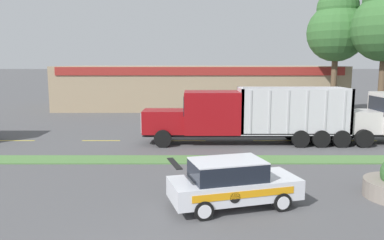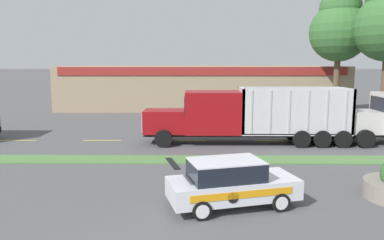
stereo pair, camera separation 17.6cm
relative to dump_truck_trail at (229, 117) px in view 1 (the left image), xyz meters
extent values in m
cube|color=#517F42|center=(-3.51, -4.03, -1.60)|extent=(120.00, 1.58, 0.06)
cube|color=yellow|center=(-13.35, 0.76, -1.62)|extent=(2.40, 0.14, 0.01)
cube|color=yellow|center=(-7.95, 0.76, -1.62)|extent=(2.40, 0.14, 0.01)
cube|color=yellow|center=(-2.55, 0.76, -1.62)|extent=(2.40, 0.14, 0.01)
cube|color=yellow|center=(2.85, 0.76, -1.62)|extent=(2.40, 0.14, 0.01)
cube|color=yellow|center=(8.25, 0.76, -1.62)|extent=(2.40, 0.14, 0.01)
cube|color=silver|center=(7.74, 0.00, -0.27)|extent=(2.31, 1.94, 1.31)
cube|color=#B7B7BC|center=(6.55, 0.00, -0.27)|extent=(0.06, 1.65, 1.12)
cube|color=black|center=(8.88, 0.00, 0.69)|extent=(0.04, 2.01, 1.08)
cylinder|color=black|center=(7.74, -1.16, -1.10)|extent=(1.05, 0.30, 1.05)
cylinder|color=black|center=(7.74, 1.16, -1.10)|extent=(1.05, 0.30, 1.05)
cube|color=black|center=(0.95, 0.00, -1.03)|extent=(12.21, 1.27, 0.18)
cube|color=maroon|center=(-3.92, 0.00, -0.26)|extent=(2.49, 1.89, 1.36)
cube|color=#B7B7BC|center=(-5.19, 0.00, -0.26)|extent=(0.06, 1.62, 1.16)
cube|color=maroon|center=(-1.03, 0.00, 0.30)|extent=(3.28, 2.31, 2.48)
cube|color=black|center=(-2.69, 0.00, 0.73)|extent=(0.04, 1.96, 1.11)
cylinder|color=silver|center=(0.71, -0.75, 1.08)|extent=(0.14, 0.14, 1.57)
cube|color=silver|center=(3.83, 0.00, -0.88)|extent=(6.44, 2.31, 0.12)
cube|color=silver|center=(0.69, 0.00, 0.44)|extent=(0.16, 2.31, 2.64)
cube|color=silver|center=(6.97, 0.00, 0.44)|extent=(0.16, 2.31, 2.64)
cube|color=silver|center=(3.83, -1.07, 0.44)|extent=(6.44, 0.16, 2.64)
cube|color=silver|center=(3.83, 1.08, 0.44)|extent=(6.44, 0.16, 2.64)
cube|color=#B2B2B7|center=(1.15, -1.17, 0.44)|extent=(0.10, 0.04, 2.51)
cube|color=#B2B2B7|center=(2.22, -1.17, 0.44)|extent=(0.10, 0.04, 2.51)
cube|color=#B2B2B7|center=(3.29, -1.17, 0.44)|extent=(0.10, 0.04, 2.51)
cube|color=#B2B2B7|center=(4.37, -1.17, 0.44)|extent=(0.10, 0.04, 2.51)
cube|color=#B2B2B7|center=(5.44, -1.17, 0.44)|extent=(0.10, 0.04, 2.51)
cube|color=#B2B2B7|center=(6.51, -1.17, 0.44)|extent=(0.10, 0.04, 2.51)
cylinder|color=black|center=(-3.92, -1.13, -1.12)|extent=(1.01, 0.30, 1.01)
cylinder|color=black|center=(-3.92, 1.14, -1.12)|extent=(1.01, 0.30, 1.01)
cylinder|color=black|center=(6.45, -1.13, -1.12)|extent=(1.01, 0.30, 1.01)
cylinder|color=black|center=(6.45, 1.14, -1.12)|extent=(1.01, 0.30, 1.01)
cylinder|color=black|center=(5.26, -1.13, -1.12)|extent=(1.01, 0.30, 1.01)
cylinder|color=black|center=(5.26, 1.14, -1.12)|extent=(1.01, 0.30, 1.01)
cylinder|color=black|center=(4.07, -1.13, -1.12)|extent=(1.01, 0.30, 1.01)
cylinder|color=black|center=(4.07, 1.14, -1.12)|extent=(1.01, 0.30, 1.01)
cube|color=silver|center=(-0.78, -10.12, -0.98)|extent=(4.67, 2.87, 0.67)
cube|color=black|center=(-1.03, -10.19, -0.34)|extent=(2.73, 2.14, 0.61)
cube|color=silver|center=(-1.03, -10.19, -0.01)|extent=(2.73, 2.14, 0.04)
cube|color=black|center=(-2.78, -10.68, 0.03)|extent=(0.57, 1.41, 0.03)
cube|color=orange|center=(-0.54, -10.98, -0.91)|extent=(3.36, 0.95, 0.23)
cylinder|color=black|center=(-0.85, -11.07, -0.98)|extent=(0.36, 0.11, 0.37)
cylinder|color=black|center=(0.75, -10.57, -1.31)|extent=(0.66, 0.36, 0.63)
cylinder|color=silver|center=(0.78, -10.67, -1.31)|extent=(0.43, 0.13, 0.44)
cylinder|color=black|center=(0.29, -8.94, -1.31)|extent=(0.66, 0.36, 0.63)
cylinder|color=silver|center=(0.27, -8.84, -1.31)|extent=(0.43, 0.13, 0.44)
cylinder|color=black|center=(-1.86, -11.29, -1.31)|extent=(0.66, 0.36, 0.63)
cylinder|color=silver|center=(-1.83, -11.39, -1.31)|extent=(0.43, 0.13, 0.44)
cylinder|color=black|center=(-2.31, -9.67, -1.31)|extent=(0.66, 0.36, 0.63)
cylinder|color=silver|center=(-2.34, -9.57, -1.31)|extent=(0.43, 0.13, 0.44)
cube|color=#9E896B|center=(-1.46, 20.02, 0.63)|extent=(29.46, 12.00, 4.51)
cube|color=maroon|center=(-1.46, 13.97, 2.43)|extent=(27.99, 0.10, 0.80)
cylinder|color=brown|center=(10.83, 12.19, 1.44)|extent=(0.53, 0.53, 6.14)
sphere|color=#386B33|center=(10.83, 12.19, 5.95)|extent=(5.24, 5.24, 5.24)
sphere|color=#386B33|center=(10.83, 12.19, 8.05)|extent=(3.67, 3.67, 3.67)
cylinder|color=brown|center=(13.60, 8.91, 1.47)|extent=(0.54, 0.54, 6.19)
camera|label=1|loc=(-2.22, -22.34, 3.22)|focal=35.00mm
camera|label=2|loc=(-2.04, -22.34, 3.22)|focal=35.00mm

